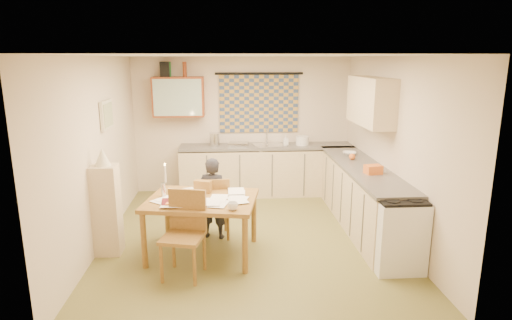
{
  "coord_description": "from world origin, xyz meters",
  "views": [
    {
      "loc": [
        -0.3,
        -5.66,
        2.46
      ],
      "look_at": [
        0.11,
        0.2,
        1.07
      ],
      "focal_mm": 30.0,
      "sensor_mm": 36.0,
      "label": 1
    }
  ],
  "objects": [
    {
      "name": "fruit_orange",
      "position": [
        1.65,
        0.73,
        0.97
      ],
      "size": [
        0.1,
        0.1,
        0.1
      ],
      "primitive_type": "sphere",
      "color": "orange",
      "rests_on": "counter_right"
    },
    {
      "name": "book",
      "position": [
        -1.05,
        -0.57,
        0.76
      ],
      "size": [
        0.22,
        0.28,
        0.02
      ],
      "primitive_type": "imported",
      "rotation": [
        0.0,
        0.0,
        -0.04
      ],
      "color": "orange",
      "rests_on": "dining_table"
    },
    {
      "name": "wall_cabinet_glass",
      "position": [
        -1.15,
        1.91,
        1.8
      ],
      "size": [
        0.84,
        0.02,
        0.64
      ],
      "primitive_type": "cube",
      "color": "#99B2A5",
      "rests_on": "wall_back"
    },
    {
      "name": "print_canvas",
      "position": [
        -1.95,
        0.4,
        1.7
      ],
      "size": [
        0.01,
        0.42,
        0.32
      ],
      "primitive_type": "cube",
      "color": "beige",
      "rests_on": "wall_left"
    },
    {
      "name": "lampshade",
      "position": [
        -1.84,
        -0.41,
        1.28
      ],
      "size": [
        0.2,
        0.2,
        0.22
      ],
      "primitive_type": "cone",
      "color": "beige",
      "rests_on": "shelf_stand"
    },
    {
      "name": "framed_print",
      "position": [
        -1.97,
        0.4,
        1.7
      ],
      "size": [
        0.04,
        0.5,
        0.4
      ],
      "primitive_type": "cube",
      "color": "beige",
      "rests_on": "wall_left"
    },
    {
      "name": "tap",
      "position": [
        0.44,
        2.13,
        1.06
      ],
      "size": [
        0.04,
        0.04,
        0.28
      ],
      "primitive_type": "cylinder",
      "rotation": [
        0.0,
        0.0,
        -0.34
      ],
      "color": "silver",
      "rests_on": "counter_back"
    },
    {
      "name": "wall_left",
      "position": [
        -2.01,
        0.0,
        1.25
      ],
      "size": [
        0.02,
        4.5,
        2.5
      ],
      "primitive_type": "cube",
      "color": "beige",
      "rests_on": "floor"
    },
    {
      "name": "shelf_stand",
      "position": [
        -1.84,
        -0.41,
        0.58
      ],
      "size": [
        0.32,
        0.3,
        1.17
      ],
      "primitive_type": "cube",
      "color": "#C7AE86",
      "rests_on": "floor"
    },
    {
      "name": "ceiling",
      "position": [
        0.0,
        0.0,
        2.51
      ],
      "size": [
        4.0,
        4.5,
        0.02
      ],
      "primitive_type": "cube",
      "color": "white",
      "rests_on": "floor"
    },
    {
      "name": "counter_right",
      "position": [
        1.7,
        0.33,
        0.45
      ],
      "size": [
        0.62,
        2.95,
        0.92
      ],
      "color": "#C7AE86",
      "rests_on": "floor"
    },
    {
      "name": "candle_holder",
      "position": [
        -1.11,
        -0.41,
        0.84
      ],
      "size": [
        0.07,
        0.07,
        0.18
      ],
      "primitive_type": "cylinder",
      "rotation": [
        0.0,
        0.0,
        0.11
      ],
      "color": "silver",
      "rests_on": "dining_table"
    },
    {
      "name": "dining_table",
      "position": [
        -0.63,
        -0.52,
        0.38
      ],
      "size": [
        1.5,
        1.24,
        0.75
      ],
      "rotation": [
        0.0,
        0.0,
        -0.18
      ],
      "color": "brown",
      "rests_on": "floor"
    },
    {
      "name": "floor",
      "position": [
        0.0,
        0.0,
        -0.01
      ],
      "size": [
        4.0,
        4.5,
        0.02
      ],
      "primitive_type": "cube",
      "color": "brown",
      "rests_on": "ground"
    },
    {
      "name": "bottle_brown",
      "position": [
        -1.02,
        2.08,
        2.28
      ],
      "size": [
        0.08,
        0.08,
        0.26
      ],
      "primitive_type": "cylinder",
      "rotation": [
        0.0,
        0.0,
        -0.12
      ],
      "color": "maroon",
      "rests_on": "wall_cabinet"
    },
    {
      "name": "bowl",
      "position": [
        1.7,
        1.06,
        0.95
      ],
      "size": [
        0.32,
        0.32,
        0.05
      ],
      "primitive_type": "imported",
      "rotation": [
        0.0,
        0.0,
        -0.23
      ],
      "color": "white",
      "rests_on": "counter_right"
    },
    {
      "name": "candle_flame",
      "position": [
        -1.09,
        -0.35,
        1.16
      ],
      "size": [
        0.02,
        0.02,
        0.02
      ],
      "primitive_type": "sphere",
      "color": "#FFCC66",
      "rests_on": "dining_table"
    },
    {
      "name": "orange_box",
      "position": [
        -0.98,
        -0.79,
        0.77
      ],
      "size": [
        0.13,
        0.09,
        0.04
      ],
      "primitive_type": "cube",
      "rotation": [
        0.0,
        0.0,
        -0.08
      ],
      "color": "orange",
      "rests_on": "dining_table"
    },
    {
      "name": "wall_right",
      "position": [
        2.01,
        0.0,
        1.25
      ],
      "size": [
        0.02,
        4.5,
        2.5
      ],
      "primitive_type": "cube",
      "color": "beige",
      "rests_on": "floor"
    },
    {
      "name": "counter_back",
      "position": [
        0.49,
        1.95,
        0.45
      ],
      "size": [
        3.3,
        0.62,
        0.92
      ],
      "color": "#C7AE86",
      "rests_on": "floor"
    },
    {
      "name": "upper_cabinet_right",
      "position": [
        1.83,
        0.55,
        1.85
      ],
      "size": [
        0.34,
        1.3,
        0.7
      ],
      "primitive_type": "cube",
      "color": "#C7AE86",
      "rests_on": "wall_right"
    },
    {
      "name": "bottle_green",
      "position": [
        -1.29,
        2.08,
        2.28
      ],
      "size": [
        0.08,
        0.08,
        0.26
      ],
      "primitive_type": "cylinder",
      "rotation": [
        0.0,
        0.0,
        0.13
      ],
      "color": "#195926",
      "rests_on": "wall_cabinet"
    },
    {
      "name": "wall_back",
      "position": [
        0.0,
        2.26,
        1.25
      ],
      "size": [
        4.0,
        0.02,
        2.5
      ],
      "primitive_type": "cube",
      "color": "beige",
      "rests_on": "floor"
    },
    {
      "name": "letter_rack",
      "position": [
        -0.62,
        -0.26,
        0.83
      ],
      "size": [
        0.24,
        0.16,
        0.16
      ],
      "primitive_type": "cube",
      "rotation": [
        0.0,
        0.0,
        -0.32
      ],
      "color": "brown",
      "rests_on": "dining_table"
    },
    {
      "name": "candle",
      "position": [
        -1.09,
        -0.37,
        1.04
      ],
      "size": [
        0.03,
        0.03,
        0.22
      ],
      "primitive_type": "cylinder",
      "rotation": [
        0.0,
        0.0,
        -0.2
      ],
      "color": "white",
      "rests_on": "dining_table"
    },
    {
      "name": "papers",
      "position": [
        -0.63,
        -0.57,
        0.76
      ],
      "size": [
        1.24,
        0.86,
        0.03
      ],
      "rotation": [
        0.0,
        0.0,
        -0.18
      ],
      "color": "white",
      "rests_on": "dining_table"
    },
    {
      "name": "curtain_rod",
      "position": [
        0.3,
        2.2,
        2.2
      ],
      "size": [
        1.6,
        0.04,
        0.04
      ],
      "primitive_type": "cylinder",
      "rotation": [
        0.0,
        1.57,
        0.0
      ],
      "color": "black",
      "rests_on": "wall_back"
    },
    {
      "name": "orange_bag",
      "position": [
        1.7,
        -0.11,
        0.98
      ],
      "size": [
        0.24,
        0.2,
        0.12
      ],
      "primitive_type": "cube",
      "rotation": [
        0.0,
        0.0,
        0.17
      ],
      "color": "orange",
      "rests_on": "counter_right"
    },
    {
      "name": "speaker",
      "position": [
        -1.36,
        2.08,
        2.28
      ],
      "size": [
        0.16,
        0.2,
        0.26
      ],
      "primitive_type": "cube",
      "rotation": [
        0.0,
        0.0,
        -0.01
      ],
      "color": "black",
      "rests_on": "wall_cabinet"
    },
    {
      "name": "dish_rack",
      "position": [
        -0.09,
        1.95,
        0.95
      ],
      "size": [
        0.39,
        0.35,
        0.06
      ],
      "primitive_type": "cube",
      "rotation": [
        0.0,
        0.0,
        -0.14
      ],
      "color": "silver",
      "rests_on": "counter_back"
    },
    {
      "name": "magazine",
      "position": [
        -1.1,
        -0.69,
        0.76
      ],
      "size": [
        0.26,
        0.31,
        0.03
      ],
      "primitive_type": "imported",
      "rotation": [
        0.0,
        0.0,
        0.1
      ],
      "color": "maroon",
      "rests_on": "dining_table"
    },
    {
      "name": "kettle",
      "position": [
        -0.52,
        1.95,
        1.04
      ],
      "size": [
        0.21,
        0.21,
        0.24
      ],
      "primitive_type": "cylinder",
      "rotation": [
        0.0,
        0.0,
        0.2
      ],
      "color": "silver",
      "rests_on": "counter_back"
    },
    {
      "name": "mug",
      "position": [
        -0.24,
        -0.96,
        0.8
      ],
      "size": [
        0.12,
        0.12,
        0.09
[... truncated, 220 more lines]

